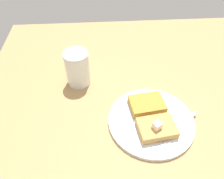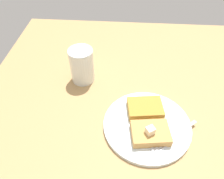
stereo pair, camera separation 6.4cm
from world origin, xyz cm
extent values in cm
cube|color=tan|center=(0.00, 0.00, 1.35)|extent=(115.88, 115.88, 2.69)
cylinder|color=white|center=(0.38, 5.68, 3.27)|extent=(24.06, 24.06, 1.16)
torus|color=#255078|center=(0.38, 5.68, 3.45)|extent=(24.06, 24.06, 0.80)
cube|color=tan|center=(-3.74, 5.13, 5.06)|extent=(8.38, 10.59, 2.43)
cube|color=#B98631|center=(4.51, 6.22, 5.06)|extent=(8.38, 10.59, 2.43)
cube|color=#F9E8C4|center=(-4.45, 5.47, 7.29)|extent=(2.60, 2.67, 2.03)
cube|color=silver|center=(-1.47, -3.80, 4.03)|extent=(7.05, 8.29, 0.36)
cube|color=silver|center=(-5.54, 1.14, 4.03)|extent=(3.48, 3.56, 0.36)
cube|color=silver|center=(-8.08, 2.94, 4.03)|extent=(2.28, 2.67, 0.36)
cube|color=silver|center=(-7.66, 3.29, 4.03)|extent=(2.28, 2.67, 0.36)
cube|color=silver|center=(-7.23, 3.63, 4.03)|extent=(2.28, 2.67, 0.36)
cube|color=silver|center=(-6.81, 3.98, 4.03)|extent=(2.28, 2.67, 0.36)
cylinder|color=#562B0C|center=(18.02, 26.41, 7.19)|extent=(7.04, 7.04, 9.00)
cylinder|color=silver|center=(18.02, 26.41, 8.54)|extent=(7.65, 7.65, 11.70)
torus|color=silver|center=(18.02, 26.41, 13.94)|extent=(7.84, 7.84, 0.50)
camera|label=1|loc=(-35.79, 19.15, 53.22)|focal=35.00mm
camera|label=2|loc=(-35.77, 12.72, 53.22)|focal=35.00mm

